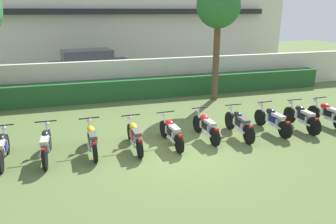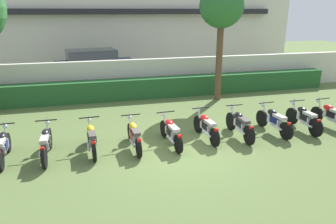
{
  "view_description": "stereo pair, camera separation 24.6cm",
  "coord_description": "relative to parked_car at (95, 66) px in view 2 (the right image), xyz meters",
  "views": [
    {
      "loc": [
        -2.67,
        -8.15,
        4.0
      ],
      "look_at": [
        0.0,
        0.94,
        0.95
      ],
      "focal_mm": 33.79,
      "sensor_mm": 36.0,
      "label": 1
    },
    {
      "loc": [
        -2.43,
        -8.21,
        4.0
      ],
      "look_at": [
        0.0,
        0.94,
        0.95
      ],
      "focal_mm": 33.79,
      "sensor_mm": 36.0,
      "label": 2
    }
  ],
  "objects": [
    {
      "name": "ground",
      "position": [
        1.85,
        -10.42,
        -0.94
      ],
      "size": [
        60.0,
        60.0,
        0.0
      ],
      "primitive_type": "plane",
      "color": "#566B38"
    },
    {
      "name": "building",
      "position": [
        1.85,
        6.47,
        2.79
      ],
      "size": [
        25.97,
        6.5,
        7.45
      ],
      "color": "beige",
      "rests_on": "ground"
    },
    {
      "name": "compound_wall",
      "position": [
        1.85,
        -3.47,
        -0.06
      ],
      "size": [
        24.68,
        0.3,
        1.75
      ],
      "primitive_type": "cube",
      "color": "beige",
      "rests_on": "ground"
    },
    {
      "name": "hedge_row",
      "position": [
        1.85,
        -4.17,
        -0.46
      ],
      "size": [
        19.74,
        0.7,
        0.95
      ],
      "primitive_type": "cube",
      "color": "#235628",
      "rests_on": "ground"
    },
    {
      "name": "parked_car",
      "position": [
        0.0,
        0.0,
        0.0
      ],
      "size": [
        4.71,
        2.57,
        1.89
      ],
      "rotation": [
        0.0,
        0.0,
        0.14
      ],
      "color": "navy",
      "rests_on": "ground"
    },
    {
      "name": "tree_far_side",
      "position": [
        5.35,
        -5.34,
        3.18
      ],
      "size": [
        1.94,
        1.94,
        5.18
      ],
      "color": "brown",
      "rests_on": "ground"
    },
    {
      "name": "motorcycle_in_row_1",
      "position": [
        -2.92,
        -9.73,
        -0.5
      ],
      "size": [
        0.6,
        1.79,
        0.95
      ],
      "rotation": [
        0.0,
        0.0,
        1.62
      ],
      "color": "black",
      "rests_on": "ground"
    },
    {
      "name": "motorcycle_in_row_2",
      "position": [
        -1.79,
        -9.84,
        -0.48
      ],
      "size": [
        0.6,
        1.94,
        0.97
      ],
      "rotation": [
        0.0,
        0.0,
        1.56
      ],
      "color": "black",
      "rests_on": "ground"
    },
    {
      "name": "motorcycle_in_row_3",
      "position": [
        -0.54,
        -9.79,
        -0.49
      ],
      "size": [
        0.6,
        1.82,
        0.95
      ],
      "rotation": [
        0.0,
        0.0,
        1.62
      ],
      "color": "black",
      "rests_on": "ground"
    },
    {
      "name": "motorcycle_in_row_4",
      "position": [
        0.7,
        -9.86,
        -0.5
      ],
      "size": [
        0.6,
        1.86,
        0.94
      ],
      "rotation": [
        0.0,
        0.0,
        1.61
      ],
      "color": "black",
      "rests_on": "ground"
    },
    {
      "name": "motorcycle_in_row_5",
      "position": [
        1.84,
        -9.86,
        -0.5
      ],
      "size": [
        0.6,
        1.87,
        0.94
      ],
      "rotation": [
        0.0,
        0.0,
        1.65
      ],
      "color": "black",
      "rests_on": "ground"
    },
    {
      "name": "motorcycle_in_row_6",
      "position": [
        3.06,
        -9.72,
        -0.5
      ],
      "size": [
        0.6,
        1.83,
        0.95
      ],
      "rotation": [
        0.0,
        0.0,
        1.64
      ],
      "color": "black",
      "rests_on": "ground"
    },
    {
      "name": "motorcycle_in_row_7",
      "position": [
        4.2,
        -9.84,
        -0.48
      ],
      "size": [
        0.6,
        1.96,
        0.97
      ],
      "rotation": [
        0.0,
        0.0,
        1.56
      ],
      "color": "black",
      "rests_on": "ground"
    },
    {
      "name": "motorcycle_in_row_8",
      "position": [
        5.5,
        -9.78,
        -0.49
      ],
      "size": [
        0.6,
        1.92,
        0.95
      ],
      "rotation": [
        0.0,
        0.0,
        1.64
      ],
      "color": "black",
      "rests_on": "ground"
    },
    {
      "name": "motorcycle_in_row_9",
      "position": [
        6.64,
        -9.84,
        -0.48
      ],
      "size": [
        0.6,
        1.88,
        0.97
      ],
      "rotation": [
        0.0,
        0.0,
        1.58
      ],
      "color": "black",
      "rests_on": "ground"
    },
    {
      "name": "motorcycle_in_row_10",
      "position": [
        7.81,
        -9.76,
        -0.5
      ],
      "size": [
        0.6,
        1.79,
        0.94
      ],
      "rotation": [
        0.0,
        0.0,
        1.65
      ],
      "color": "black",
      "rests_on": "ground"
    }
  ]
}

